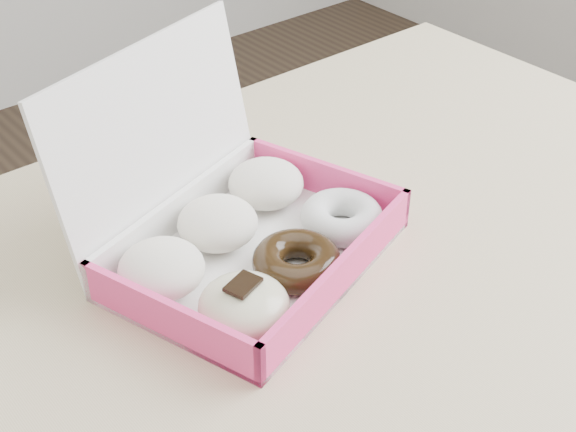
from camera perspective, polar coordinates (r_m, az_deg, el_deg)
table at (r=0.82m, az=1.32°, el=-10.26°), size 1.20×0.80×0.75m
donut_box at (r=0.80m, az=-3.38°, el=-1.12°), size 0.34×0.31×0.20m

